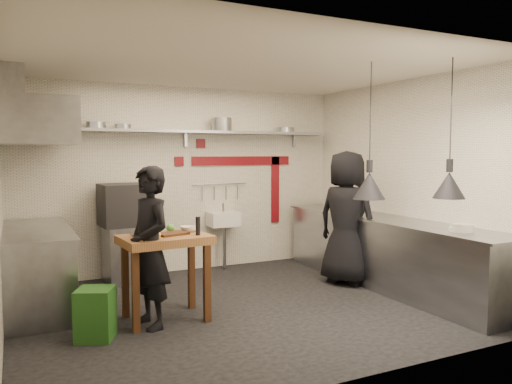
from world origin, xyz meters
name	(u,v)px	position (x,y,z in m)	size (l,w,h in m)	color
floor	(242,307)	(0.00, 0.00, 0.00)	(5.00, 5.00, 0.00)	black
ceiling	(242,65)	(0.00, 0.00, 2.80)	(5.00, 5.00, 0.00)	beige
wall_back	(185,180)	(0.00, 2.10, 1.40)	(5.00, 0.04, 2.80)	silver
wall_front	(354,205)	(0.00, -2.10, 1.40)	(5.00, 0.04, 2.80)	silver
wall_right	(408,183)	(2.50, 0.00, 1.40)	(0.04, 4.20, 2.80)	silver
red_band_horiz	(242,161)	(0.95, 2.08, 1.68)	(1.70, 0.02, 0.14)	maroon
red_band_vert	(275,189)	(1.55, 2.08, 1.20)	(0.14, 0.02, 1.10)	maroon
red_tile_a	(201,144)	(0.25, 2.08, 1.95)	(0.14, 0.02, 0.14)	maroon
red_tile_b	(179,161)	(-0.10, 2.08, 1.68)	(0.14, 0.02, 0.14)	maroon
back_shelf	(188,132)	(0.00, 1.92, 2.12)	(4.60, 0.34, 0.04)	gray
shelf_bracket_left	(50,137)	(-1.90, 2.07, 2.02)	(0.04, 0.06, 0.24)	gray
shelf_bracket_mid	(185,139)	(0.00, 2.07, 2.02)	(0.04, 0.06, 0.24)	gray
shelf_bracket_right	(294,140)	(1.90, 2.07, 2.02)	(0.04, 0.06, 0.24)	gray
pan_far_left	(96,125)	(-1.32, 1.92, 2.19)	(0.27, 0.27, 0.09)	gray
pan_mid_left	(123,127)	(-0.96, 1.92, 2.18)	(0.23, 0.23, 0.07)	gray
stock_pot	(222,124)	(0.53, 1.92, 2.24)	(0.31, 0.31, 0.20)	gray
pan_right	(286,130)	(1.65, 1.92, 2.18)	(0.28, 0.28, 0.08)	gray
oven_stand	(128,253)	(-0.96, 1.78, 0.40)	(0.61, 0.55, 0.80)	gray
combi_oven	(124,205)	(-1.00, 1.74, 1.09)	(0.62, 0.58, 0.58)	black
oven_door	(126,206)	(-1.02, 1.51, 1.09)	(0.49, 0.03, 0.46)	maroon
oven_glass	(126,207)	(-1.02, 1.49, 1.09)	(0.40, 0.02, 0.34)	black
hand_sink	(223,219)	(0.55, 1.92, 0.78)	(0.46, 0.34, 0.22)	silver
sink_tap	(223,208)	(0.55, 1.92, 0.96)	(0.03, 0.03, 0.14)	gray
sink_drain	(224,247)	(0.55, 1.88, 0.34)	(0.06, 0.06, 0.66)	gray
utensil_rail	(220,184)	(0.55, 2.06, 1.32)	(0.02, 0.02, 0.90)	gray
counter_right	(386,253)	(2.15, 0.00, 0.45)	(0.70, 3.80, 0.90)	gray
counter_right_top	(387,219)	(2.15, 0.00, 0.92)	(0.76, 3.90, 0.03)	gray
plate_stack	(463,228)	(2.12, -1.28, 0.97)	(0.23, 0.23, 0.09)	silver
small_bowl_right	(459,229)	(2.10, -1.25, 0.96)	(0.22, 0.22, 0.05)	silver
counter_left	(37,269)	(-2.15, 1.05, 0.45)	(0.70, 1.90, 0.90)	gray
counter_left_top	(36,230)	(-2.15, 1.05, 0.92)	(0.76, 2.00, 0.03)	gray
extractor_hood	(37,123)	(-2.10, 1.05, 2.15)	(0.78, 1.60, 0.50)	gray
hood_duct	(11,86)	(-2.35, 1.05, 2.55)	(0.28, 0.28, 0.50)	gray
green_bin	(95,314)	(-1.69, -0.29, 0.25)	(0.34, 0.34, 0.50)	#1E4F18
prep_table	(166,278)	(-0.92, -0.02, 0.46)	(0.92, 0.64, 0.92)	#946236
cutting_board	(172,234)	(-0.84, -0.01, 0.93)	(0.33, 0.23, 0.03)	#452613
pepper_mill	(198,226)	(-0.59, -0.16, 1.02)	(0.05, 0.05, 0.20)	black
lemon_a	(154,234)	(-1.07, -0.13, 0.96)	(0.09, 0.09, 0.09)	yellow
lemon_b	(157,235)	(-1.04, -0.16, 0.96)	(0.08, 0.08, 0.08)	yellow
veg_ball	(171,228)	(-0.80, 0.16, 0.97)	(0.09, 0.09, 0.09)	#469234
steel_tray	(139,234)	(-1.17, 0.10, 0.94)	(0.17, 0.11, 0.03)	gray
bowl	(189,229)	(-0.60, 0.12, 0.95)	(0.20, 0.20, 0.06)	silver
heat_lamp_near	(370,131)	(1.20, -0.80, 2.05)	(0.36, 0.36, 1.51)	black
heat_lamp_far	(451,129)	(1.79, -1.37, 2.06)	(0.34, 0.34, 1.48)	black
chef_left	(149,247)	(-1.12, -0.17, 0.84)	(0.61, 0.40, 1.68)	black
chef_right	(347,218)	(1.74, 0.35, 0.92)	(0.90, 0.58, 1.83)	black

